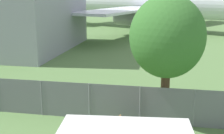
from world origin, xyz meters
The scene contains 4 objects.
perimeter_fence centered at (0.00, 10.62, 0.93)m, with size 56.07×0.07×1.86m.
airplane centered at (3.23, 47.13, 4.39)m, with size 46.85×38.38×13.68m.
picnic_bench_near_cabin centered at (2.36, 8.93, 0.47)m, with size 1.61×1.50×0.76m.
tree_near_hangar centered at (3.70, 11.31, 4.16)m, with size 3.62×3.62×6.19m.
Camera 1 is at (3.92, -3.64, 6.33)m, focal length 50.00 mm.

